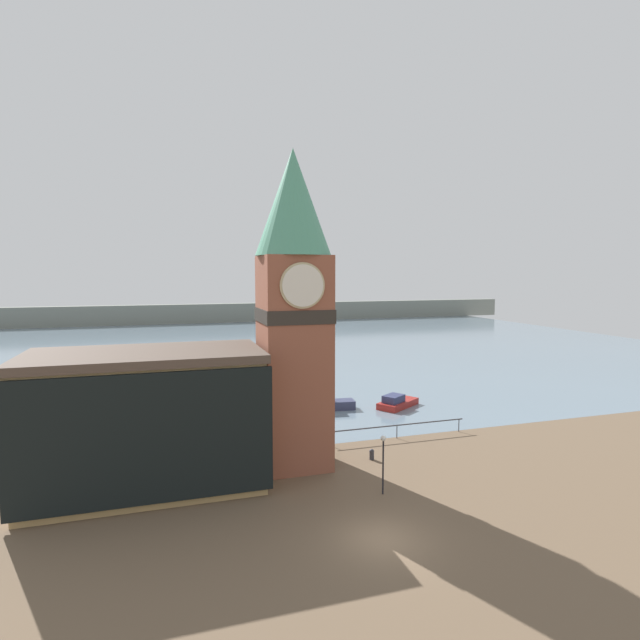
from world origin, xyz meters
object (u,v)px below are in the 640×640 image
Objects in this scene: pier_building at (147,420)px; boat_near at (325,402)px; mooring_bollard_near at (329,452)px; boat_far at (397,402)px; mooring_bollard_far at (372,454)px; clock_tower at (294,301)px; lamp_post at (383,453)px.

pier_building reaches higher than boat_near.
boat_near is at bearing 73.44° from mooring_bollard_near.
mooring_bollard_near is at bearing -100.15° from boat_near.
boat_far is 14.28m from mooring_bollard_far.
pier_building is at bearing -175.05° from clock_tower.
boat_far reaches higher than mooring_bollard_far.
boat_far is (6.99, -1.27, -0.23)m from boat_near.
mooring_bollard_near is at bearing -167.72° from boat_far.
boat_near is 1.07× the size of boat_far.
clock_tower is at bearing -110.01° from boat_near.
lamp_post is (-1.56, -5.26, 2.10)m from mooring_bollard_far.
boat_near reaches higher than mooring_bollard_near.
pier_building is 2.60× the size of boat_near.
mooring_bollard_far is at bearing -8.17° from clock_tower.
pier_building reaches higher than boat_far.
mooring_bollard_near is (-3.54, -11.90, -0.31)m from boat_near.
mooring_bollard_far is at bearing 0.15° from pier_building.
clock_tower reaches higher than boat_far.
boat_far is 6.70× the size of mooring_bollard_near.
boat_near is 1.51× the size of lamp_post.
boat_near is at bearing 86.50° from mooring_bollard_far.
pier_building reaches higher than mooring_bollard_near.
boat_far is (22.56, 12.00, -3.71)m from pier_building.
mooring_bollard_far is (14.76, 0.04, -3.78)m from pier_building.
boat_near is 12.42m from mooring_bollard_near.
clock_tower is at bearing -168.00° from mooring_bollard_near.
boat_near is 7.11m from boat_far.
boat_far is 6.59× the size of mooring_bollard_far.
lamp_post is at bearing -21.57° from pier_building.
mooring_bollard_near is 0.98× the size of mooring_bollard_far.
lamp_post reaches higher than boat_far.
clock_tower reaches higher than mooring_bollard_far.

